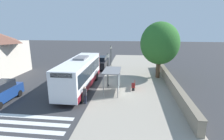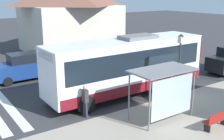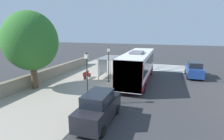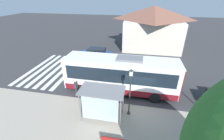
{
  "view_description": "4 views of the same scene",
  "coord_description": "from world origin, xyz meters",
  "px_view_note": "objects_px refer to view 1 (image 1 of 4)",
  "views": [
    {
      "loc": [
        -3.91,
        20.51,
        7.24
      ],
      "look_at": [
        -1.73,
        1.59,
        2.29
      ],
      "focal_mm": 28.0,
      "sensor_mm": 36.0,
      "label": 1
    },
    {
      "loc": [
        -11.26,
        12.05,
        6.18
      ],
      "look_at": [
        0.07,
        4.26,
        2.34
      ],
      "focal_mm": 45.0,
      "sensor_mm": 36.0,
      "label": 2
    },
    {
      "loc": [
        5.17,
        -17.61,
        5.8
      ],
      "look_at": [
        -1.47,
        2.89,
        0.93
      ],
      "focal_mm": 28.0,
      "sensor_mm": 36.0,
      "label": 3
    },
    {
      "loc": [
        -10.37,
        0.17,
        8.65
      ],
      "look_at": [
        1.04,
        2.43,
        2.7
      ],
      "focal_mm": 24.0,
      "sensor_mm": 36.0,
      "label": 4
    }
  ],
  "objects_px": {
    "bus": "(80,73)",
    "bench": "(134,85)",
    "street_lamp_near": "(111,57)",
    "bus_shelter": "(114,74)",
    "pedestrian": "(85,94)",
    "parked_car_behind_bus": "(101,63)",
    "street_lamp_far": "(108,67)",
    "shade_tree": "(160,43)",
    "parked_car_far_lane": "(1,92)"
  },
  "relations": [
    {
      "from": "parked_car_behind_bus",
      "to": "bench",
      "type": "bearing_deg",
      "value": 120.07
    },
    {
      "from": "street_lamp_near",
      "to": "street_lamp_far",
      "type": "height_order",
      "value": "street_lamp_near"
    },
    {
      "from": "bus",
      "to": "shade_tree",
      "type": "distance_m",
      "value": 11.43
    },
    {
      "from": "parked_car_far_lane",
      "to": "pedestrian",
      "type": "bearing_deg",
      "value": -176.66
    },
    {
      "from": "pedestrian",
      "to": "street_lamp_near",
      "type": "height_order",
      "value": "street_lamp_near"
    },
    {
      "from": "bus_shelter",
      "to": "street_lamp_near",
      "type": "bearing_deg",
      "value": -81.09
    },
    {
      "from": "bus",
      "to": "street_lamp_near",
      "type": "relative_size",
      "value": 2.48
    },
    {
      "from": "bus_shelter",
      "to": "bench",
      "type": "bearing_deg",
      "value": -149.36
    },
    {
      "from": "bench",
      "to": "parked_car_behind_bus",
      "type": "bearing_deg",
      "value": -59.93
    },
    {
      "from": "street_lamp_near",
      "to": "parked_car_behind_bus",
      "type": "height_order",
      "value": "street_lamp_near"
    },
    {
      "from": "pedestrian",
      "to": "parked_car_far_lane",
      "type": "height_order",
      "value": "parked_car_far_lane"
    },
    {
      "from": "parked_car_behind_bus",
      "to": "shade_tree",
      "type": "bearing_deg",
      "value": 154.02
    },
    {
      "from": "bus",
      "to": "parked_car_far_lane",
      "type": "bearing_deg",
      "value": 34.14
    },
    {
      "from": "bus",
      "to": "bench",
      "type": "distance_m",
      "value": 6.36
    },
    {
      "from": "bench",
      "to": "street_lamp_near",
      "type": "distance_m",
      "value": 8.09
    },
    {
      "from": "street_lamp_far",
      "to": "bus",
      "type": "bearing_deg",
      "value": 20.01
    },
    {
      "from": "bus",
      "to": "street_lamp_near",
      "type": "bearing_deg",
      "value": -109.72
    },
    {
      "from": "bus_shelter",
      "to": "pedestrian",
      "type": "bearing_deg",
      "value": 52.56
    },
    {
      "from": "pedestrian",
      "to": "bench",
      "type": "xyz_separation_m",
      "value": [
        -4.58,
        -4.41,
        -0.53
      ]
    },
    {
      "from": "street_lamp_far",
      "to": "parked_car_far_lane",
      "type": "height_order",
      "value": "street_lamp_far"
    },
    {
      "from": "bus",
      "to": "bench",
      "type": "height_order",
      "value": "bus"
    },
    {
      "from": "parked_car_behind_bus",
      "to": "bus",
      "type": "bearing_deg",
      "value": 85.42
    },
    {
      "from": "parked_car_behind_bus",
      "to": "street_lamp_near",
      "type": "bearing_deg",
      "value": 129.32
    },
    {
      "from": "street_lamp_far",
      "to": "parked_car_behind_bus",
      "type": "bearing_deg",
      "value": -75.04
    },
    {
      "from": "bus",
      "to": "street_lamp_near",
      "type": "height_order",
      "value": "street_lamp_near"
    },
    {
      "from": "bus_shelter",
      "to": "street_lamp_near",
      "type": "relative_size",
      "value": 0.77
    },
    {
      "from": "pedestrian",
      "to": "bench",
      "type": "relative_size",
      "value": 1.1
    },
    {
      "from": "bus",
      "to": "parked_car_behind_bus",
      "type": "bearing_deg",
      "value": -94.58
    },
    {
      "from": "pedestrian",
      "to": "street_lamp_far",
      "type": "bearing_deg",
      "value": -106.46
    },
    {
      "from": "street_lamp_near",
      "to": "street_lamp_far",
      "type": "bearing_deg",
      "value": 93.78
    },
    {
      "from": "street_lamp_far",
      "to": "pedestrian",
      "type": "bearing_deg",
      "value": 73.54
    },
    {
      "from": "bus_shelter",
      "to": "street_lamp_far",
      "type": "distance_m",
      "value": 2.16
    },
    {
      "from": "street_lamp_far",
      "to": "bus_shelter",
      "type": "bearing_deg",
      "value": 114.36
    },
    {
      "from": "bus",
      "to": "parked_car_behind_bus",
      "type": "height_order",
      "value": "bus"
    },
    {
      "from": "pedestrian",
      "to": "street_lamp_far",
      "type": "distance_m",
      "value": 5.46
    },
    {
      "from": "bus_shelter",
      "to": "street_lamp_near",
      "type": "xyz_separation_m",
      "value": [
        1.3,
        -8.31,
        0.38
      ]
    },
    {
      "from": "bench",
      "to": "street_lamp_far",
      "type": "distance_m",
      "value": 3.69
    },
    {
      "from": "street_lamp_far",
      "to": "parked_car_far_lane",
      "type": "xyz_separation_m",
      "value": [
        9.59,
        5.53,
        -1.45
      ]
    },
    {
      "from": "bench",
      "to": "street_lamp_far",
      "type": "height_order",
      "value": "street_lamp_far"
    },
    {
      "from": "pedestrian",
      "to": "bench",
      "type": "distance_m",
      "value": 6.38
    },
    {
      "from": "bus",
      "to": "street_lamp_far",
      "type": "bearing_deg",
      "value": -159.99
    },
    {
      "from": "bench",
      "to": "parked_car_behind_bus",
      "type": "distance_m",
      "value": 10.79
    },
    {
      "from": "shade_tree",
      "to": "parked_car_behind_bus",
      "type": "height_order",
      "value": "shade_tree"
    },
    {
      "from": "pedestrian",
      "to": "parked_car_behind_bus",
      "type": "height_order",
      "value": "parked_car_behind_bus"
    },
    {
      "from": "street_lamp_near",
      "to": "bus_shelter",
      "type": "bearing_deg",
      "value": 98.91
    },
    {
      "from": "street_lamp_near",
      "to": "parked_car_behind_bus",
      "type": "xyz_separation_m",
      "value": [
        1.9,
        -2.32,
        -1.52
      ]
    },
    {
      "from": "bus_shelter",
      "to": "bench",
      "type": "distance_m",
      "value": 3.05
    },
    {
      "from": "street_lamp_near",
      "to": "parked_car_far_lane",
      "type": "bearing_deg",
      "value": 52.34
    },
    {
      "from": "street_lamp_far",
      "to": "shade_tree",
      "type": "height_order",
      "value": "shade_tree"
    },
    {
      "from": "bus_shelter",
      "to": "bench",
      "type": "relative_size",
      "value": 2.08
    }
  ]
}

